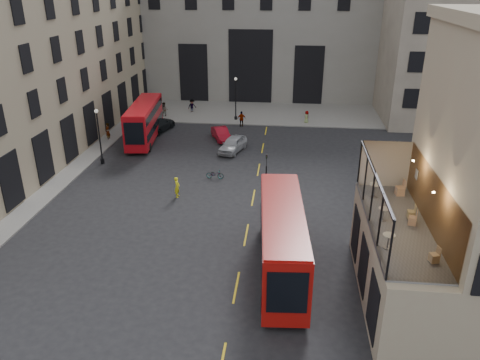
# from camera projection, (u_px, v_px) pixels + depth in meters

# --- Properties ---
(ground) EXTENTS (140.00, 140.00, 0.00)m
(ground) POSITION_uv_depth(u_px,v_px,m) (271.00, 290.00, 26.76)
(ground) COLOR black
(ground) RESTS_ON ground
(host_building_main) EXTENTS (7.26, 11.40, 15.10)m
(host_building_main) POSITION_uv_depth(u_px,v_px,m) (480.00, 171.00, 22.67)
(host_building_main) COLOR tan
(host_building_main) RESTS_ON ground
(host_frontage) EXTENTS (3.00, 11.00, 4.50)m
(host_frontage) POSITION_uv_depth(u_px,v_px,m) (392.00, 263.00, 25.22)
(host_frontage) COLOR tan
(host_frontage) RESTS_ON ground
(cafe_floor) EXTENTS (3.00, 10.00, 0.10)m
(cafe_floor) POSITION_uv_depth(u_px,v_px,m) (398.00, 226.00, 24.30)
(cafe_floor) COLOR slate
(cafe_floor) RESTS_ON host_frontage
(gateway) EXTENTS (35.00, 10.60, 18.00)m
(gateway) POSITION_uv_depth(u_px,v_px,m) (254.00, 30.00, 67.25)
(gateway) COLOR gray
(gateway) RESTS_ON ground
(building_right) EXTENTS (16.60, 18.60, 20.00)m
(building_right) POSITION_uv_depth(u_px,v_px,m) (452.00, 31.00, 57.07)
(building_right) COLOR #A49784
(building_right) RESTS_ON ground
(pavement_far) EXTENTS (40.00, 12.00, 0.12)m
(pavement_far) POSITION_uv_depth(u_px,v_px,m) (239.00, 111.00, 61.97)
(pavement_far) COLOR slate
(pavement_far) RESTS_ON ground
(pavement_left) EXTENTS (8.00, 48.00, 0.12)m
(pavement_left) POSITION_uv_depth(u_px,v_px,m) (20.00, 186.00, 39.85)
(pavement_left) COLOR slate
(pavement_left) RESTS_ON ground
(traffic_light_near) EXTENTS (0.16, 0.20, 3.80)m
(traffic_light_near) POSITION_uv_depth(u_px,v_px,m) (266.00, 171.00, 36.83)
(traffic_light_near) COLOR black
(traffic_light_near) RESTS_ON ground
(traffic_light_far) EXTENTS (0.16, 0.20, 3.80)m
(traffic_light_far) POSITION_uv_depth(u_px,v_px,m) (151.00, 112.00, 52.80)
(traffic_light_far) COLOR black
(traffic_light_far) RESTS_ON ground
(street_lamp_a) EXTENTS (0.36, 0.36, 5.33)m
(street_lamp_a) POSITION_uv_depth(u_px,v_px,m) (100.00, 140.00, 43.90)
(street_lamp_a) COLOR black
(street_lamp_a) RESTS_ON ground
(street_lamp_b) EXTENTS (0.36, 0.36, 5.33)m
(street_lamp_b) POSITION_uv_depth(u_px,v_px,m) (236.00, 101.00, 57.39)
(street_lamp_b) COLOR black
(street_lamp_b) RESTS_ON ground
(bus_near) EXTENTS (3.19, 10.83, 4.27)m
(bus_near) POSITION_uv_depth(u_px,v_px,m) (282.00, 238.00, 27.38)
(bus_near) COLOR #A20E0B
(bus_near) RESTS_ON ground
(bus_far) EXTENTS (3.41, 10.45, 4.09)m
(bus_far) POSITION_uv_depth(u_px,v_px,m) (144.00, 120.00, 50.24)
(bus_far) COLOR #B90C14
(bus_far) RESTS_ON ground
(car_a) EXTENTS (2.94, 4.77, 1.52)m
(car_a) POSITION_uv_depth(u_px,v_px,m) (233.00, 144.00, 47.66)
(car_a) COLOR #A0A2A8
(car_a) RESTS_ON ground
(car_b) EXTENTS (2.87, 4.26, 1.33)m
(car_b) POSITION_uv_depth(u_px,v_px,m) (221.00, 134.00, 51.14)
(car_b) COLOR maroon
(car_b) RESTS_ON ground
(car_c) EXTENTS (3.44, 5.91, 1.61)m
(car_c) POSITION_uv_depth(u_px,v_px,m) (157.00, 125.00, 53.84)
(car_c) COLOR black
(car_c) RESTS_ON ground
(bicycle) EXTENTS (1.57, 0.61, 0.81)m
(bicycle) POSITION_uv_depth(u_px,v_px,m) (215.00, 174.00, 41.34)
(bicycle) COLOR gray
(bicycle) RESTS_ON ground
(cyclist) EXTENTS (0.44, 0.65, 1.72)m
(cyclist) POSITION_uv_depth(u_px,v_px,m) (177.00, 187.00, 37.73)
(cyclist) COLOR yellow
(cyclist) RESTS_ON ground
(pedestrian_a) EXTENTS (0.97, 0.77, 1.92)m
(pedestrian_a) POSITION_uv_depth(u_px,v_px,m) (164.00, 110.00, 59.16)
(pedestrian_a) COLOR gray
(pedestrian_a) RESTS_ON ground
(pedestrian_b) EXTENTS (1.33, 1.27, 1.81)m
(pedestrian_b) POSITION_uv_depth(u_px,v_px,m) (192.00, 106.00, 61.11)
(pedestrian_b) COLOR gray
(pedestrian_b) RESTS_ON ground
(pedestrian_c) EXTENTS (1.14, 0.63, 1.84)m
(pedestrian_c) POSITION_uv_depth(u_px,v_px,m) (242.00, 119.00, 55.59)
(pedestrian_c) COLOR gray
(pedestrian_c) RESTS_ON ground
(pedestrian_d) EXTENTS (0.88, 0.89, 1.56)m
(pedestrian_d) POSITION_uv_depth(u_px,v_px,m) (307.00, 117.00, 56.80)
(pedestrian_d) COLOR gray
(pedestrian_d) RESTS_ON ground
(pedestrian_e) EXTENTS (0.49, 0.72, 1.91)m
(pedestrian_e) POSITION_uv_depth(u_px,v_px,m) (108.00, 132.00, 50.91)
(pedestrian_e) COLOR gray
(pedestrian_e) RESTS_ON ground
(cafe_table_near) EXTENTS (0.58, 0.58, 0.73)m
(cafe_table_near) POSITION_uv_depth(u_px,v_px,m) (389.00, 239.00, 22.05)
(cafe_table_near) COLOR beige
(cafe_table_near) RESTS_ON cafe_floor
(cafe_table_mid) EXTENTS (0.56, 0.56, 0.70)m
(cafe_table_mid) POSITION_uv_depth(u_px,v_px,m) (383.00, 212.00, 24.61)
(cafe_table_mid) COLOR beige
(cafe_table_mid) RESTS_ON cafe_floor
(cafe_table_far) EXTENTS (0.64, 0.64, 0.80)m
(cafe_table_far) POSITION_uv_depth(u_px,v_px,m) (375.00, 188.00, 27.22)
(cafe_table_far) COLOR silver
(cafe_table_far) RESTS_ON cafe_floor
(cafe_chair_a) EXTENTS (0.45, 0.45, 0.76)m
(cafe_chair_a) POSITION_uv_depth(u_px,v_px,m) (434.00, 257.00, 21.07)
(cafe_chair_a) COLOR tan
(cafe_chair_a) RESTS_ON cafe_floor
(cafe_chair_b) EXTENTS (0.49, 0.49, 0.81)m
(cafe_chair_b) POSITION_uv_depth(u_px,v_px,m) (413.00, 220.00, 24.25)
(cafe_chair_b) COLOR tan
(cafe_chair_b) RESTS_ON cafe_floor
(cafe_chair_c) EXTENTS (0.40, 0.40, 0.78)m
(cafe_chair_c) POSITION_uv_depth(u_px,v_px,m) (411.00, 214.00, 24.90)
(cafe_chair_c) COLOR tan
(cafe_chair_c) RESTS_ON cafe_floor
(cafe_chair_d) EXTENTS (0.52, 0.52, 0.95)m
(cafe_chair_d) POSITION_uv_depth(u_px,v_px,m) (400.00, 190.00, 27.54)
(cafe_chair_d) COLOR tan
(cafe_chair_d) RESTS_ON cafe_floor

